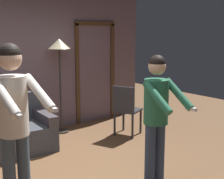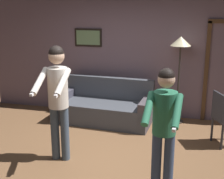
% 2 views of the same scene
% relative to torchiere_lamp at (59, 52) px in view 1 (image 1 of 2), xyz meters
% --- Properties ---
extents(torchiere_lamp, '(0.40, 0.40, 1.75)m').
position_rel_torchiere_lamp_xyz_m(torchiere_lamp, '(0.00, 0.00, 0.00)').
color(torchiere_lamp, '#332D28').
rests_on(torchiere_lamp, ground_plane).
extents(person_standing_left, '(0.45, 0.71, 1.78)m').
position_rel_torchiere_lamp_xyz_m(person_standing_left, '(-1.69, -2.09, -0.42)').
color(person_standing_left, '#405063').
rests_on(person_standing_left, ground_plane).
extents(person_standing_right, '(0.46, 0.64, 1.62)m').
position_rel_torchiere_lamp_xyz_m(person_standing_right, '(-0.08, -2.52, -0.55)').
color(person_standing_right, '#344462').
rests_on(person_standing_right, ground_plane).
extents(dining_chair_distant, '(0.55, 0.55, 0.93)m').
position_rel_torchiere_lamp_xyz_m(dining_chair_distant, '(0.81, -0.93, -0.99)').
color(dining_chair_distant, '#2D2D33').
rests_on(dining_chair_distant, ground_plane).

